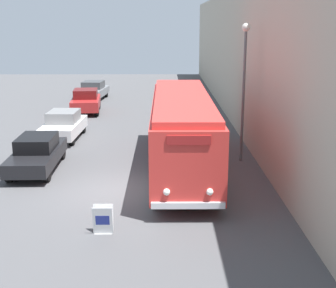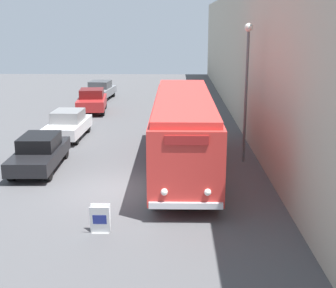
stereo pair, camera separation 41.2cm
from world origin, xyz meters
name	(u,v)px [view 2 (the right image)]	position (x,y,z in m)	size (l,w,h in m)	color
ground_plane	(116,191)	(0.00, 0.00, 0.00)	(80.00, 80.00, 0.00)	#4C4C4F
building_wall_right	(246,61)	(6.11, 10.00, 4.00)	(0.30, 60.00, 7.99)	#B2A893
vintage_bus	(184,128)	(2.55, 2.72, 1.78)	(2.42, 11.23, 3.15)	black
sign_board	(100,219)	(0.00, -3.58, 0.42)	(0.59, 0.33, 0.87)	gray
streetlamp	(247,73)	(5.26, 3.88, 3.95)	(0.36, 0.36, 6.03)	#595E60
parked_car_near	(40,152)	(-3.56, 2.66, 0.72)	(1.82, 4.58, 1.44)	black
parked_car_mid	(68,124)	(-3.57, 8.12, 0.74)	(1.90, 4.19, 1.49)	black
parked_car_far	(92,101)	(-3.59, 15.52, 0.81)	(2.22, 4.17, 1.61)	black
parked_car_distant	(100,90)	(-3.93, 21.23, 0.74)	(2.20, 4.22, 1.46)	black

